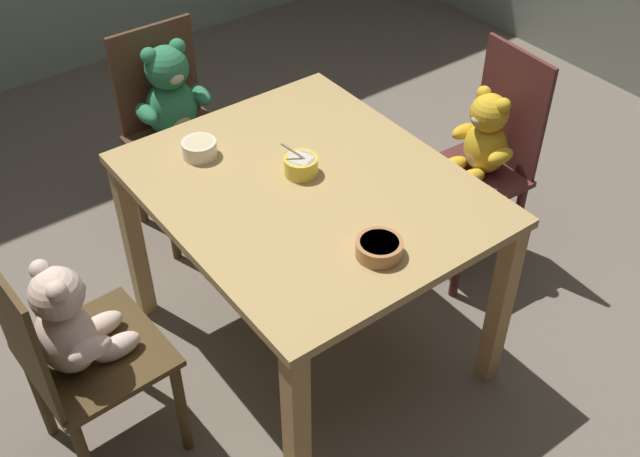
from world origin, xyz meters
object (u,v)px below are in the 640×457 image
(teddy_chair_near_left, at_px, (173,109))
(teddy_chair_far_center, at_px, (483,150))
(teddy_chair_near_front, at_px, (72,337))
(porridge_bowl_terracotta_near_right, at_px, (379,248))
(porridge_bowl_yellow_center, at_px, (301,165))
(porridge_bowl_cream_near_left, at_px, (199,148))
(dining_table, at_px, (308,211))

(teddy_chair_near_left, xyz_separation_m, teddy_chair_far_center, (0.93, 0.83, -0.03))
(teddy_chair_near_front, distance_m, teddy_chair_near_left, 1.21)
(teddy_chair_near_front, distance_m, teddy_chair_far_center, 1.65)
(porridge_bowl_terracotta_near_right, bearing_deg, teddy_chair_far_center, 113.82)
(porridge_bowl_yellow_center, xyz_separation_m, porridge_bowl_cream_near_left, (-0.28, -0.21, -0.00))
(dining_table, relative_size, teddy_chair_near_left, 1.26)
(dining_table, distance_m, porridge_bowl_terracotta_near_right, 0.41)
(porridge_bowl_terracotta_near_right, distance_m, porridge_bowl_yellow_center, 0.45)
(dining_table, bearing_deg, porridge_bowl_cream_near_left, -150.99)
(teddy_chair_near_left, relative_size, teddy_chair_far_center, 0.96)
(dining_table, xyz_separation_m, teddy_chair_near_left, (-0.91, -0.01, -0.06))
(dining_table, height_order, porridge_bowl_cream_near_left, porridge_bowl_cream_near_left)
(teddy_chair_near_front, distance_m, porridge_bowl_terracotta_near_right, 0.92)
(teddy_chair_near_front, bearing_deg, porridge_bowl_yellow_center, -0.13)
(teddy_chair_near_left, bearing_deg, teddy_chair_near_front, -42.72)
(dining_table, xyz_separation_m, teddy_chair_near_front, (-0.03, -0.82, -0.09))
(teddy_chair_near_front, xyz_separation_m, teddy_chair_near_left, (-0.89, 0.82, 0.02))
(teddy_chair_far_center, bearing_deg, teddy_chair_near_front, 2.06)
(teddy_chair_near_front, height_order, porridge_bowl_yellow_center, teddy_chair_near_front)
(porridge_bowl_terracotta_near_right, bearing_deg, dining_table, 175.69)
(dining_table, relative_size, porridge_bowl_terracotta_near_right, 8.17)
(teddy_chair_far_center, height_order, porridge_bowl_cream_near_left, teddy_chair_far_center)
(dining_table, distance_m, porridge_bowl_cream_near_left, 0.42)
(dining_table, distance_m, teddy_chair_far_center, 0.83)
(teddy_chair_far_center, relative_size, porridge_bowl_terracotta_near_right, 6.79)
(teddy_chair_near_front, relative_size, teddy_chair_far_center, 0.96)
(porridge_bowl_yellow_center, distance_m, porridge_bowl_cream_near_left, 0.35)
(teddy_chair_near_left, distance_m, teddy_chair_far_center, 1.24)
(teddy_chair_near_front, bearing_deg, porridge_bowl_cream_near_left, 24.24)
(porridge_bowl_terracotta_near_right, relative_size, porridge_bowl_yellow_center, 1.17)
(teddy_chair_far_center, bearing_deg, porridge_bowl_terracotta_near_right, 27.19)
(dining_table, xyz_separation_m, porridge_bowl_cream_near_left, (-0.35, -0.19, 0.14))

